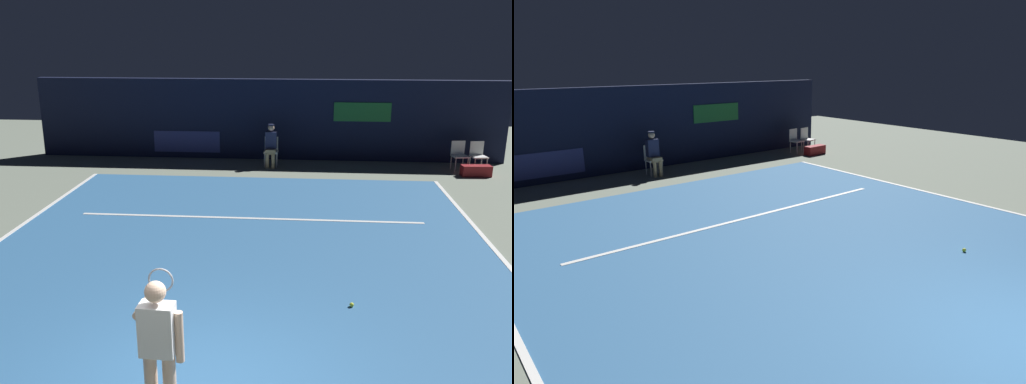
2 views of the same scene
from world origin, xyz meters
TOP-DOWN VIEW (x-y plane):
  - ground_plane at (0.00, 4.48)m, footprint 30.15×30.15m
  - court_surface at (0.00, 4.48)m, footprint 9.94×10.95m
  - line_sideline_left at (4.92, 4.48)m, footprint 0.10×10.95m
  - line_service at (0.00, 6.39)m, footprint 7.75×0.10m
  - back_wall at (-0.00, 12.49)m, footprint 15.19×0.33m
  - tennis_player at (-0.28, -0.39)m, footprint 0.58×0.94m
  - line_judge_on_chair at (0.19, 11.38)m, footprint 0.45×0.54m
  - courtside_chair_near at (5.90, 11.41)m, footprint 0.49×0.47m
  - courtside_chair_far at (6.45, 11.39)m, footprint 0.50×0.48m
  - tennis_ball at (1.96, 2.44)m, footprint 0.07×0.07m
  - equipment_bag at (6.23, 10.70)m, footprint 0.86×0.37m

SIDE VIEW (x-z plane):
  - ground_plane at x=0.00m, z-range 0.00..0.00m
  - court_surface at x=0.00m, z-range 0.00..0.01m
  - line_sideline_left at x=4.92m, z-range 0.01..0.02m
  - line_service at x=0.00m, z-range 0.01..0.02m
  - tennis_ball at x=1.96m, z-range 0.01..0.08m
  - equipment_bag at x=6.23m, z-range 0.00..0.32m
  - courtside_chair_near at x=5.90m, z-range 0.06..0.94m
  - courtside_chair_far at x=6.45m, z-range 0.06..0.94m
  - line_judge_on_chair at x=0.19m, z-range 0.03..1.35m
  - tennis_player at x=-0.28m, z-range 0.12..1.85m
  - back_wall at x=0.00m, z-range 0.00..2.60m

